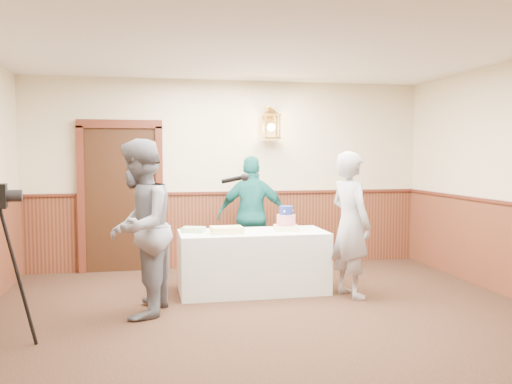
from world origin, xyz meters
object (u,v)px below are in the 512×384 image
(assistant_p, at_px, (253,215))
(display_table, at_px, (253,261))
(tiered_cake, at_px, (286,221))
(sheet_cake_yellow, at_px, (227,230))
(baker, at_px, (351,224))
(interviewer, at_px, (139,228))
(sheet_cake_green, at_px, (194,230))

(assistant_p, bearing_deg, display_table, 92.04)
(display_table, height_order, tiered_cake, tiered_cake)
(sheet_cake_yellow, bearing_deg, assistant_p, 63.26)
(tiered_cake, bearing_deg, sheet_cake_yellow, -172.00)
(tiered_cake, relative_size, baker, 0.20)
(tiered_cake, relative_size, sheet_cake_yellow, 0.90)
(interviewer, bearing_deg, baker, 111.52)
(assistant_p, bearing_deg, sheet_cake_yellow, 76.33)
(tiered_cake, height_order, sheet_cake_yellow, tiered_cake)
(baker, bearing_deg, interviewer, 80.50)
(display_table, height_order, assistant_p, assistant_p)
(tiered_cake, bearing_deg, assistant_p, 104.74)
(baker, relative_size, assistant_p, 1.03)
(tiered_cake, distance_m, sheet_cake_yellow, 0.78)
(assistant_p, bearing_deg, baker, 135.98)
(display_table, relative_size, tiered_cake, 5.28)
(tiered_cake, distance_m, interviewer, 1.94)
(interviewer, bearing_deg, sheet_cake_yellow, 137.62)
(interviewer, distance_m, baker, 2.47)
(sheet_cake_yellow, distance_m, sheet_cake_green, 0.42)
(baker, height_order, assistant_p, baker)
(sheet_cake_yellow, bearing_deg, baker, -14.56)
(interviewer, relative_size, baker, 1.07)
(sheet_cake_yellow, bearing_deg, tiered_cake, 8.00)
(display_table, distance_m, interviewer, 1.65)
(display_table, bearing_deg, assistant_p, 78.97)
(display_table, height_order, baker, baker)
(tiered_cake, distance_m, assistant_p, 0.96)
(baker, distance_m, assistant_p, 1.67)
(interviewer, xyz_separation_m, baker, (2.45, 0.29, -0.06))
(display_table, relative_size, assistant_p, 1.08)
(interviewer, bearing_deg, tiered_cake, 128.05)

